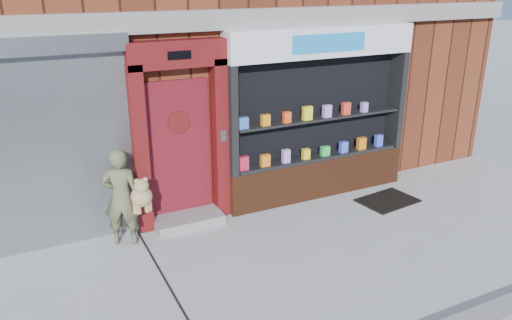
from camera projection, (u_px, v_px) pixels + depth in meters
ground at (280, 264)px, 6.94m from camera, size 80.00×80.00×0.00m
shutter_bay at (18, 137)px, 6.72m from camera, size 3.10×0.30×3.04m
red_door_bay at (181, 135)px, 7.69m from camera, size 1.52×0.58×2.90m
pharmacy_bay at (318, 122)px, 8.72m from camera, size 3.50×0.41×3.00m
woman at (124, 197)px, 7.23m from camera, size 0.73×0.59×1.49m
doormat at (388, 200)px, 8.88m from camera, size 1.08×0.82×0.03m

